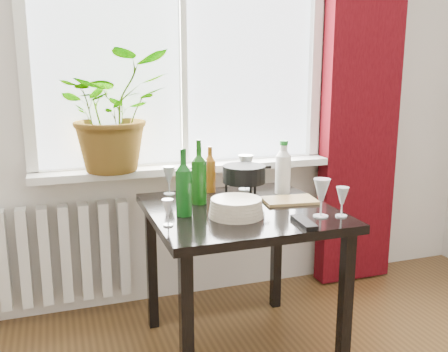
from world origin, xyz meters
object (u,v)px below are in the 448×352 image
object	(u,v)px
wineglass_front_right	(321,197)
cleaning_bottle	(283,167)
potted_plant	(114,111)
wineglass_front_left	(168,212)
wine_bottle_right	(199,172)
wineglass_far_right	(342,202)
radiator	(55,254)
fondue_pot	(244,182)
plate_stack	(236,208)
cutting_board	(290,200)
wineglass_back_left	(169,180)
wineglass_back_center	(246,172)
tv_remote	(304,222)
bottle_amber	(210,169)
wine_bottle_left	(184,182)
table	(240,226)

from	to	relation	value
wineglass_front_right	cleaning_bottle	bearing A→B (deg)	87.00
potted_plant	wineglass_front_left	world-z (taller)	potted_plant
wineglass_front_left	wine_bottle_right	bearing A→B (deg)	53.05
wine_bottle_right	wineglass_far_right	distance (m)	0.69
radiator	cleaning_bottle	xyz separation A→B (m)	(1.16, -0.44, 0.50)
fondue_pot	wineglass_front_right	bearing A→B (deg)	-43.15
radiator	plate_stack	xyz separation A→B (m)	(0.78, -0.75, 0.40)
cleaning_bottle	wineglass_front_left	distance (m)	0.78
wineglass_front_right	plate_stack	bearing A→B (deg)	160.23
fondue_pot	cutting_board	world-z (taller)	fondue_pot
wineglass_front_left	wineglass_far_right	bearing A→B (deg)	-9.15
cutting_board	wineglass_back_left	bearing A→B (deg)	147.85
wineglass_back_center	tv_remote	size ratio (longest dim) A/B	1.08
wineglass_back_left	plate_stack	bearing A→B (deg)	-67.81
cleaning_bottle	wineglass_far_right	xyz separation A→B (m)	(0.07, -0.47, -0.07)
bottle_amber	wineglass_back_center	distance (m)	0.20
wine_bottle_left	wine_bottle_right	bearing A→B (deg)	54.74
wineglass_front_left	cutting_board	xyz separation A→B (m)	(0.65, 0.18, -0.05)
table	tv_remote	bearing A→B (deg)	-63.13
table	wineglass_back_left	world-z (taller)	wineglass_back_left
potted_plant	cutting_board	size ratio (longest dim) A/B	2.48
radiator	potted_plant	bearing A→B (deg)	-12.36
table	tv_remote	world-z (taller)	tv_remote
wineglass_back_center	cleaning_bottle	bearing A→B (deg)	-38.73
wineglass_back_left	wineglass_far_right	bearing A→B (deg)	-44.78
cleaning_bottle	wine_bottle_left	bearing A→B (deg)	-159.53
tv_remote	wine_bottle_right	bearing A→B (deg)	130.24
wineglass_back_left	plate_stack	xyz separation A→B (m)	(0.20, -0.48, -0.04)
bottle_amber	cleaning_bottle	world-z (taller)	cleaning_bottle
bottle_amber	wineglass_back_left	world-z (taller)	bottle_amber
wine_bottle_left	wineglass_far_right	size ratio (longest dim) A/B	2.22
radiator	wine_bottle_right	size ratio (longest dim) A/B	2.52
radiator	fondue_pot	xyz separation A→B (m)	(0.93, -0.47, 0.44)
bottle_amber	cleaning_bottle	bearing A→B (deg)	-23.31
table	radiator	bearing A→B (deg)	143.46
wineglass_front_right	fondue_pot	world-z (taller)	wineglass_front_right
wineglass_back_center	wine_bottle_left	bearing A→B (deg)	-141.10
wineglass_far_right	cutting_board	size ratio (longest dim) A/B	0.53
wine_bottle_right	cutting_board	bearing A→B (deg)	-15.26
table	wineglass_back_left	size ratio (longest dim) A/B	5.61
radiator	plate_stack	world-z (taller)	plate_stack
wine_bottle_right	wine_bottle_left	bearing A→B (deg)	-125.26
table	potted_plant	bearing A→B (deg)	132.36
wineglass_far_right	wineglass_front_left	size ratio (longest dim) A/B	1.19
wineglass_back_center	wineglass_back_left	bearing A→B (deg)	174.80
wineglass_far_right	wineglass_back_left	size ratio (longest dim) A/B	0.91
wine_bottle_right	wineglass_back_center	bearing A→B (deg)	29.81
wineglass_back_left	tv_remote	xyz separation A→B (m)	(0.43, -0.68, -0.07)
tv_remote	plate_stack	bearing A→B (deg)	144.00
wineglass_far_right	fondue_pot	size ratio (longest dim) A/B	0.56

